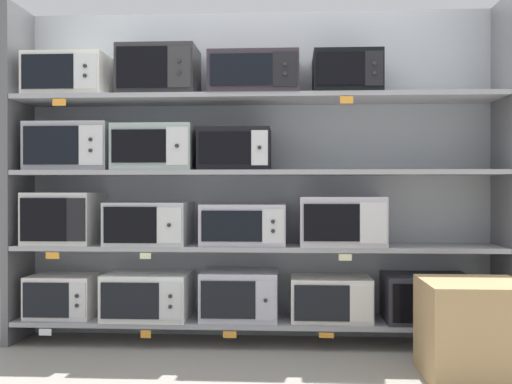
% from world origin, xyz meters
% --- Properties ---
extents(back_panel, '(3.27, 0.04, 2.18)m').
position_xyz_m(back_panel, '(0.00, 0.22, 1.09)').
color(back_panel, '#9EA3A8').
rests_on(back_panel, ground).
extents(upright_left, '(0.05, 0.41, 2.18)m').
position_xyz_m(upright_left, '(-1.56, 0.00, 1.09)').
color(upright_left, '#5B5B5E').
rests_on(upright_left, ground).
extents(upright_right, '(0.05, 0.41, 2.18)m').
position_xyz_m(upright_right, '(1.56, 0.00, 1.09)').
color(upright_right, '#5B5B5E').
rests_on(upright_right, ground).
extents(shelf_0, '(3.07, 0.41, 0.03)m').
position_xyz_m(shelf_0, '(0.00, 0.00, 0.14)').
color(shelf_0, '#99999E').
rests_on(shelf_0, ground).
extents(microwave_0, '(0.42, 0.34, 0.27)m').
position_xyz_m(microwave_0, '(-1.26, -0.00, 0.29)').
color(microwave_0, silver).
rests_on(microwave_0, shelf_0).
extents(microwave_1, '(0.54, 0.44, 0.29)m').
position_xyz_m(microwave_1, '(-0.70, -0.00, 0.30)').
color(microwave_1, silver).
rests_on(microwave_1, shelf_0).
extents(microwave_2, '(0.49, 0.39, 0.31)m').
position_xyz_m(microwave_2, '(-0.10, -0.00, 0.31)').
color(microwave_2, '#B6B4C3').
rests_on(microwave_2, shelf_0).
extents(microwave_3, '(0.51, 0.35, 0.27)m').
position_xyz_m(microwave_3, '(0.48, -0.00, 0.29)').
color(microwave_3, silver).
rests_on(microwave_3, shelf_0).
extents(microwave_4, '(0.53, 0.40, 0.29)m').
position_xyz_m(microwave_4, '(1.08, -0.00, 0.30)').
color(microwave_4, '#2C2B35').
rests_on(microwave_4, shelf_0).
extents(price_tag_0, '(0.08, 0.00, 0.04)m').
position_xyz_m(price_tag_0, '(-1.30, -0.21, 0.10)').
color(price_tag_0, white).
extents(price_tag_1, '(0.06, 0.00, 0.05)m').
position_xyz_m(price_tag_1, '(-0.67, -0.21, 0.10)').
color(price_tag_1, orange).
extents(price_tag_2, '(0.08, 0.00, 0.04)m').
position_xyz_m(price_tag_2, '(-0.15, -0.21, 0.10)').
color(price_tag_2, orange).
extents(price_tag_3, '(0.09, 0.00, 0.03)m').
position_xyz_m(price_tag_3, '(0.44, -0.21, 0.10)').
color(price_tag_3, orange).
extents(price_tag_4, '(0.08, 0.00, 0.05)m').
position_xyz_m(price_tag_4, '(1.11, -0.21, 0.10)').
color(price_tag_4, white).
extents(shelf_1, '(3.07, 0.41, 0.03)m').
position_xyz_m(shelf_1, '(0.00, 0.00, 0.62)').
color(shelf_1, '#99999E').
extents(microwave_5, '(0.44, 0.41, 0.33)m').
position_xyz_m(microwave_5, '(-1.26, -0.00, 0.80)').
color(microwave_5, beige).
rests_on(microwave_5, shelf_1).
extents(microwave_6, '(0.52, 0.42, 0.27)m').
position_xyz_m(microwave_6, '(-0.69, -0.00, 0.77)').
color(microwave_6, '#B1B5B9').
rests_on(microwave_6, shelf_1).
extents(microwave_7, '(0.54, 0.39, 0.26)m').
position_xyz_m(microwave_7, '(-0.08, -0.00, 0.76)').
color(microwave_7, '#BBB2C1').
rests_on(microwave_7, shelf_1).
extents(microwave_8, '(0.53, 0.42, 0.31)m').
position_xyz_m(microwave_8, '(0.54, -0.00, 0.79)').
color(microwave_8, '#B6B0BA').
rests_on(microwave_8, shelf_1).
extents(price_tag_5, '(0.08, 0.00, 0.04)m').
position_xyz_m(price_tag_5, '(-1.25, -0.21, 0.58)').
color(price_tag_5, orange).
extents(price_tag_6, '(0.07, 0.00, 0.04)m').
position_xyz_m(price_tag_6, '(-0.67, -0.21, 0.58)').
color(price_tag_6, beige).
extents(price_tag_7, '(0.08, 0.00, 0.04)m').
position_xyz_m(price_tag_7, '(0.55, -0.21, 0.58)').
color(price_tag_7, beige).
extents(shelf_2, '(3.07, 0.41, 0.03)m').
position_xyz_m(shelf_2, '(0.00, 0.00, 1.09)').
color(shelf_2, '#99999E').
extents(microwave_9, '(0.54, 0.34, 0.31)m').
position_xyz_m(microwave_9, '(-1.20, -0.00, 1.26)').
color(microwave_9, '#9F9DA6').
rests_on(microwave_9, shelf_2).
extents(microwave_10, '(0.51, 0.41, 0.29)m').
position_xyz_m(microwave_10, '(-0.65, -0.00, 1.25)').
color(microwave_10, '#96A7A1').
rests_on(microwave_10, shelf_2).
extents(microwave_11, '(0.45, 0.36, 0.27)m').
position_xyz_m(microwave_11, '(-0.13, -0.00, 1.24)').
color(microwave_11, black).
rests_on(microwave_11, shelf_2).
extents(shelf_3, '(3.07, 0.41, 0.03)m').
position_xyz_m(shelf_3, '(0.00, 0.00, 1.57)').
color(shelf_3, '#99999E').
extents(microwave_12, '(0.51, 0.39, 0.27)m').
position_xyz_m(microwave_12, '(-1.22, -0.00, 1.72)').
color(microwave_12, silver).
rests_on(microwave_12, shelf_3).
extents(microwave_13, '(0.49, 0.37, 0.32)m').
position_xyz_m(microwave_13, '(-0.63, -0.00, 1.74)').
color(microwave_13, '#2C2B2C').
rests_on(microwave_13, shelf_3).
extents(microwave_14, '(0.56, 0.44, 0.26)m').
position_xyz_m(microwave_14, '(-0.01, -0.00, 1.71)').
color(microwave_14, '#302730').
rests_on(microwave_14, shelf_3).
extents(microwave_15, '(0.42, 0.43, 0.26)m').
position_xyz_m(microwave_15, '(0.57, -0.00, 1.71)').
color(microwave_15, black).
rests_on(microwave_15, shelf_3).
extents(price_tag_8, '(0.08, 0.00, 0.04)m').
position_xyz_m(price_tag_8, '(-1.21, -0.21, 1.53)').
color(price_tag_8, orange).
extents(price_tag_9, '(0.08, 0.00, 0.04)m').
position_xyz_m(price_tag_9, '(0.56, -0.21, 1.53)').
color(price_tag_9, orange).
extents(shipping_carton, '(0.52, 0.52, 0.51)m').
position_xyz_m(shipping_carton, '(1.17, -0.68, 0.25)').
color(shipping_carton, tan).
rests_on(shipping_carton, ground).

